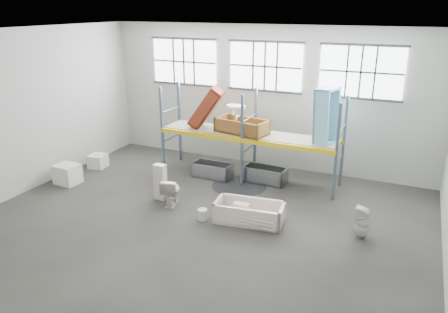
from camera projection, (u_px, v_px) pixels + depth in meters
The scene contains 33 objects.
floor at pixel (201, 223), 11.90m from camera, with size 12.00×10.00×0.10m, color #4C4841.
ceiling at pixel (198, 30), 10.21m from camera, with size 12.00×10.00×0.10m, color silver.
wall_back at pixel (265, 97), 15.39m from camera, with size 12.00×0.10×5.00m, color #B4B2A6.
wall_front at pixel (50, 217), 6.72m from camera, with size 12.00×0.10×5.00m, color #B3B1A5.
wall_left at pixel (27, 111), 13.42m from camera, with size 0.10×10.00×5.00m, color #A4A297.
window_left at pixel (184, 62), 16.18m from camera, with size 2.60×0.04×1.60m, color white.
window_mid at pixel (265, 66), 14.93m from camera, with size 2.60×0.04×1.60m, color white.
window_right at pixel (361, 72), 13.69m from camera, with size 2.60×0.04×1.60m, color white.
rack_upright_la at pixel (162, 130), 15.05m from camera, with size 0.08×0.08×3.00m, color slate.
rack_upright_lb at pixel (179, 122), 16.08m from camera, with size 0.08×0.08×3.00m, color slate.
rack_upright_ma at pixel (242, 140), 13.88m from camera, with size 0.08×0.08×3.00m, color slate.
rack_upright_mb at pixel (255, 131), 14.91m from camera, with size 0.08×0.08×3.00m, color slate.
rack_upright_ra at pixel (337, 153), 12.71m from camera, with size 0.08×0.08×3.00m, color slate.
rack_upright_rb at pixel (344, 142), 13.74m from camera, with size 0.08×0.08×3.00m, color slate.
rack_beam_front at pixel (242, 140), 13.88m from camera, with size 6.00×0.10×0.14m, color yellow.
rack_beam_back at pixel (255, 131), 14.91m from camera, with size 6.00×0.10×0.14m, color yellow.
shelf_deck at pixel (249, 133), 14.37m from camera, with size 5.90×1.10×0.03m, color gray.
wet_patch at pixel (239, 186), 14.20m from camera, with size 1.80×1.80×0.00m, color black.
bathtub_beige at pixel (249, 212), 11.79m from camera, with size 1.87×0.88×0.55m, color silver, non-canonical shape.
cistern_spare at pixel (241, 210), 11.88m from camera, with size 0.43×0.20×0.40m, color #F5D8CB.
sink_in_tub at pixel (231, 210), 12.14m from camera, with size 0.39×0.39×0.13m, color beige.
toilet_beige at pixel (171, 191), 12.77m from camera, with size 0.46×0.81×0.83m, color beige.
cistern_tall at pixel (160, 182), 13.06m from camera, with size 0.36×0.23×1.11m, color beige.
toilet_white at pixel (362, 223), 10.91m from camera, with size 0.38×0.39×0.85m, color white.
steel_tub_left at pixel (212, 170), 14.87m from camera, with size 1.34×0.63×0.49m, color #A5A6AD, non-canonical shape.
steel_tub_right at pixel (265, 174), 14.44m from camera, with size 1.41×0.66×0.52m, color #95999D, non-canonical shape.
rust_tub_flat at pixel (242, 126), 14.30m from camera, with size 1.74×0.81×0.49m, color olive, non-canonical shape.
rust_tub_tilted at pixel (206, 108), 14.74m from camera, with size 1.51×0.71×0.42m, color maroon, non-canonical shape.
sink_on_shelf at pixel (236, 120), 13.99m from camera, with size 0.60×0.46×0.53m, color white.
blue_tub_upright at pixel (326, 117), 13.15m from camera, with size 1.76×0.82×0.49m, color #83C7E4, non-canonical shape.
bucket at pixel (203, 214), 11.92m from camera, with size 0.26×0.26×0.31m, color silver.
carton_near at pixel (67, 174), 14.31m from camera, with size 0.75×0.64×0.64m, color white.
carton_far at pixel (98, 161), 15.74m from camera, with size 0.57×0.57×0.48m, color silver.
Camera 1 is at (4.96, -9.42, 5.61)m, focal length 34.74 mm.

